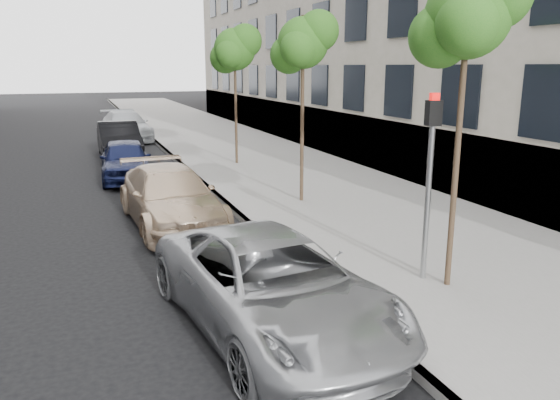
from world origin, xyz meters
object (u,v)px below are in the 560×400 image
sedan_blue (126,160)px  sedan_rear (126,126)px  tree_mid (304,43)px  tree_far (235,49)px  minivan (272,285)px  tree_near (469,16)px  sedan_black (119,140)px  suv (170,197)px  signal_pole (430,166)px

sedan_blue → sedan_rear: 10.57m
tree_mid → tree_far: bearing=90.0°
tree_far → minivan: size_ratio=1.03×
tree_near → sedan_black: 17.76m
minivan → sedan_blue: bearing=87.9°
sedan_black → sedan_rear: 5.56m
tree_far → minivan: 14.14m
tree_far → sedan_black: (-4.11, 3.85, -3.66)m
minivan → suv: size_ratio=1.05×
minivan → suv: minivan is taller
tree_far → sedan_rear: (-3.33, 9.36, -3.65)m
sedan_blue → suv: bearing=-82.1°
tree_far → suv: bearing=-117.8°
tree_mid → signal_pole: tree_mid is taller
minivan → suv: (-0.46, 6.04, -0.00)m
sedan_black → sedan_rear: (0.78, 5.51, 0.00)m
tree_near → sedan_rear: 22.92m
tree_mid → tree_far: (0.00, 6.50, 0.01)m
signal_pole → suv: (-3.55, 5.40, -1.46)m
tree_near → suv: (-3.79, 5.81, -3.85)m
tree_near → signal_pole: tree_near is taller
sedan_blue → signal_pole: bearing=-67.4°
tree_near → tree_far: bearing=90.0°
signal_pole → tree_far: bearing=96.0°
tree_near → sedan_rear: tree_near is taller
tree_near → suv: bearing=123.1°
sedan_black → sedan_blue: bearing=-92.7°
sedan_blue → sedan_rear: sedan_rear is taller
signal_pole → minivan: bearing=-161.2°
minivan → sedan_blue: 12.10m
sedan_black → sedan_rear: bearing=81.4°
tree_near → suv: tree_near is taller
sedan_blue → minivan: bearing=-82.3°
tree_near → signal_pole: bearing=121.0°
tree_far → sedan_rear: tree_far is taller
tree_mid → sedan_rear: size_ratio=0.98×
signal_pole → tree_near: bearing=-51.9°
signal_pole → suv: signal_pole is taller
signal_pole → minivan: signal_pole is taller
tree_near → tree_mid: bearing=90.0°
tree_near → tree_far: (0.00, 13.00, -0.15)m
tree_mid → sedan_rear: (-3.33, 15.86, -3.64)m
signal_pole → sedan_rear: 22.21m
minivan → tree_mid: bearing=57.0°
tree_mid → signal_pole: 6.50m
minivan → sedan_blue: size_ratio=1.24×
minivan → sedan_rear: (0.00, 22.59, 0.05)m
tree_mid → sedan_black: bearing=111.6°
sedan_blue → sedan_black: bearing=90.8°
suv → sedan_rear: size_ratio=0.93×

